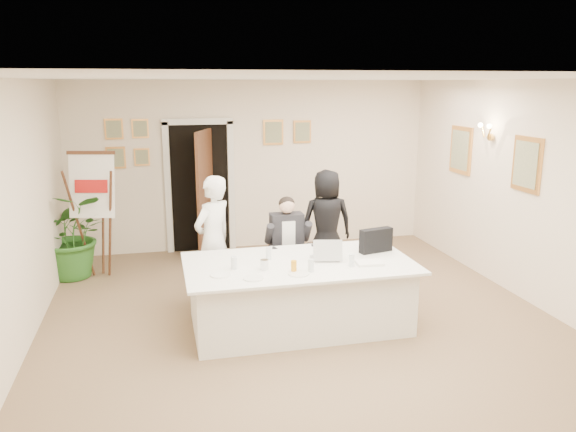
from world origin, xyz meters
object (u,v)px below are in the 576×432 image
(conference_table, at_px, (299,294))
(flip_chart, at_px, (97,221))
(seated_man, at_px, (287,247))
(paper_stack, at_px, (369,263))
(laptop_bag, at_px, (376,240))
(oj_glass, at_px, (294,266))
(standing_man, at_px, (213,241))
(standing_woman, at_px, (326,222))
(laptop, at_px, (325,247))
(steel_jug, at_px, (264,265))
(potted_palm, at_px, (73,235))

(conference_table, xyz_separation_m, flip_chart, (-2.38, 2.30, 0.44))
(seated_man, xyz_separation_m, paper_stack, (0.66, -1.22, 0.12))
(laptop_bag, distance_m, oj_glass, 1.24)
(flip_chart, relative_size, standing_man, 1.09)
(standing_woman, bearing_deg, conference_table, 66.93)
(laptop, relative_size, paper_stack, 1.20)
(laptop_bag, height_order, steel_jug, laptop_bag)
(standing_woman, xyz_separation_m, potted_palm, (-3.60, 0.65, -0.14))
(laptop, height_order, steel_jug, laptop)
(steel_jug, bearing_deg, seated_man, 65.14)
(standing_man, xyz_separation_m, standing_woman, (1.73, 0.81, -0.05))
(conference_table, height_order, paper_stack, paper_stack)
(flip_chart, bearing_deg, standing_man, -42.11)
(conference_table, xyz_separation_m, seated_man, (0.09, 0.97, 0.28))
(flip_chart, distance_m, paper_stack, 4.04)
(potted_palm, distance_m, paper_stack, 4.38)
(potted_palm, distance_m, oj_glass, 3.77)
(conference_table, xyz_separation_m, oj_glass, (-0.14, -0.33, 0.45))
(paper_stack, xyz_separation_m, oj_glass, (-0.89, -0.08, 0.05))
(steel_jug, bearing_deg, laptop_bag, 13.19)
(potted_palm, bearing_deg, seated_man, -26.70)
(seated_man, bearing_deg, laptop, -63.78)
(standing_man, bearing_deg, laptop, 102.07)
(potted_palm, height_order, laptop_bag, potted_palm)
(flip_chart, bearing_deg, paper_stack, -39.20)
(seated_man, xyz_separation_m, oj_glass, (-0.23, -1.30, 0.17))
(seated_man, relative_size, laptop_bag, 3.27)
(standing_woman, distance_m, potted_palm, 3.66)
(standing_woman, bearing_deg, potted_palm, -7.00)
(standing_man, distance_m, laptop, 1.49)
(laptop, bearing_deg, laptop_bag, 22.77)
(flip_chart, height_order, standing_man, flip_chart)
(seated_man, bearing_deg, potted_palm, 165.92)
(standing_woman, relative_size, steel_jug, 14.06)
(seated_man, xyz_separation_m, potted_palm, (-2.83, 1.42, -0.04))
(conference_table, distance_m, flip_chart, 3.34)
(seated_man, xyz_separation_m, laptop, (0.22, -0.92, 0.24))
(seated_man, height_order, potted_palm, seated_man)
(paper_stack, bearing_deg, oj_glass, -175.12)
(oj_glass, bearing_deg, paper_stack, 4.88)
(flip_chart, bearing_deg, standing_woman, -9.74)
(standing_man, bearing_deg, standing_woman, 163.92)
(standing_man, height_order, oj_glass, standing_man)
(potted_palm, bearing_deg, standing_man, -37.96)
(flip_chart, height_order, potted_palm, flip_chart)
(oj_glass, bearing_deg, steel_jug, 150.15)
(paper_stack, bearing_deg, laptop_bag, 60.00)
(standing_woman, bearing_deg, laptop_bag, 97.99)
(conference_table, relative_size, paper_stack, 8.76)
(conference_table, bearing_deg, laptop_bag, 9.68)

